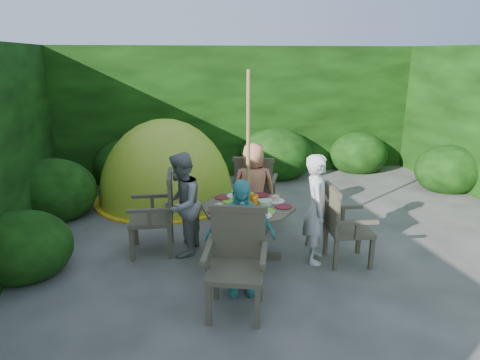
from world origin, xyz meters
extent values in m
plane|color=#403E39|center=(0.00, 0.00, 0.00)|extent=(60.00, 60.00, 0.00)
cube|color=black|center=(0.00, 4.00, 1.25)|extent=(9.00, 1.00, 2.50)
cylinder|color=#3F3929|center=(-0.83, 0.03, 0.31)|extent=(0.11, 0.11, 0.61)
cube|color=#3F3929|center=(-0.83, 0.03, 0.03)|extent=(0.80, 0.36, 0.05)
cube|color=#3F3929|center=(-0.83, 0.03, 0.03)|extent=(0.36, 0.80, 0.05)
cylinder|color=#3F3929|center=(-0.83, 0.03, 0.63)|extent=(1.44, 1.44, 0.04)
cylinder|color=#60C421|center=(-1.07, -0.05, 0.65)|extent=(0.25, 0.25, 0.00)
cylinder|color=#60C421|center=(-0.70, -0.19, 0.65)|extent=(0.25, 0.25, 0.00)
cylinder|color=#60C421|center=(-0.96, 0.25, 0.65)|extent=(0.25, 0.25, 0.00)
cylinder|color=#60C421|center=(-0.58, 0.12, 0.65)|extent=(0.25, 0.25, 0.00)
cylinder|color=#60C421|center=(-0.83, 0.03, 0.65)|extent=(0.25, 0.25, 0.00)
cylinder|color=white|center=(-0.47, 0.10, 0.66)|extent=(0.23, 0.23, 0.01)
cylinder|color=white|center=(-0.89, 0.39, 0.66)|extent=(0.23, 0.23, 0.01)
cylinder|color=white|center=(-1.18, -0.03, 0.66)|extent=(0.23, 0.23, 0.01)
cylinder|color=white|center=(-0.76, -0.32, 0.66)|extent=(0.23, 0.23, 0.01)
cylinder|color=#B50C1A|center=(-0.44, -0.11, 0.66)|extent=(0.20, 0.20, 0.01)
cylinder|color=#B50C1A|center=(-0.57, 0.36, 0.66)|extent=(0.20, 0.20, 0.01)
cylinder|color=#B50C1A|center=(-1.06, 0.38, 0.66)|extent=(0.20, 0.20, 0.01)
cylinder|color=#B50C1A|center=(-1.23, -0.08, 0.66)|extent=(0.20, 0.20, 0.01)
cylinder|color=#B50C1A|center=(-0.84, -0.38, 0.66)|extent=(0.20, 0.20, 0.01)
cylinder|color=#489238|center=(-0.62, 0.01, 0.68)|extent=(0.16, 0.16, 0.05)
cylinder|color=olive|center=(-0.83, 0.03, 1.10)|extent=(0.06, 0.06, 2.20)
cube|color=#3F3929|center=(0.28, -0.37, 0.40)|extent=(0.53, 0.55, 0.05)
cube|color=#3F3929|center=(0.46, -0.60, 0.20)|extent=(0.05, 0.05, 0.39)
cube|color=#3F3929|center=(0.52, -0.19, 0.20)|extent=(0.05, 0.05, 0.39)
cube|color=#3F3929|center=(0.05, -0.54, 0.20)|extent=(0.05, 0.05, 0.39)
cube|color=#3F3929|center=(0.11, -0.14, 0.20)|extent=(0.05, 0.05, 0.39)
cube|color=#3F3929|center=(0.06, -0.34, 0.66)|extent=(0.11, 0.49, 0.47)
cube|color=#3F3929|center=(0.25, -0.61, 0.59)|extent=(0.47, 0.11, 0.04)
cube|color=#3F3929|center=(0.32, -0.13, 0.59)|extent=(0.47, 0.11, 0.04)
cube|color=#3F3929|center=(-1.94, 0.43, 0.43)|extent=(0.56, 0.58, 0.05)
cube|color=#3F3929|center=(-2.14, 0.68, 0.21)|extent=(0.06, 0.06, 0.42)
cube|color=#3F3929|center=(-2.18, 0.23, 0.21)|extent=(0.06, 0.06, 0.42)
cube|color=#3F3929|center=(-1.69, 0.63, 0.21)|extent=(0.06, 0.06, 0.42)
cube|color=#3F3929|center=(-1.74, 0.19, 0.21)|extent=(0.06, 0.06, 0.42)
cube|color=#3F3929|center=(-1.70, 0.41, 0.71)|extent=(0.10, 0.53, 0.51)
cube|color=#3F3929|center=(-1.91, 0.69, 0.64)|extent=(0.51, 0.10, 0.04)
cube|color=#3F3929|center=(-1.96, 0.17, 0.64)|extent=(0.51, 0.10, 0.04)
cube|color=#3F3929|center=(-0.43, 1.14, 0.44)|extent=(0.68, 0.67, 0.05)
cube|color=#3F3929|center=(-0.13, 1.26, 0.21)|extent=(0.07, 0.07, 0.43)
cube|color=#3F3929|center=(-0.54, 1.43, 0.21)|extent=(0.07, 0.07, 0.43)
cube|color=#3F3929|center=(-0.31, 0.85, 0.21)|extent=(0.07, 0.07, 0.43)
cube|color=#3F3929|center=(-0.72, 1.03, 0.21)|extent=(0.07, 0.07, 0.43)
cube|color=#3F3929|center=(-0.52, 0.92, 0.71)|extent=(0.50, 0.25, 0.51)
cube|color=#3F3929|center=(-0.19, 1.04, 0.64)|extent=(0.25, 0.48, 0.04)
cube|color=#3F3929|center=(-0.67, 1.25, 0.64)|extent=(0.25, 0.48, 0.04)
cube|color=#3F3929|center=(-1.23, -1.08, 0.43)|extent=(0.65, 0.64, 0.05)
cube|color=#3F3929|center=(-1.51, -1.21, 0.21)|extent=(0.06, 0.06, 0.42)
cube|color=#3F3929|center=(-1.09, -1.36, 0.21)|extent=(0.06, 0.06, 0.42)
cube|color=#3F3929|center=(-1.36, -0.80, 0.21)|extent=(0.06, 0.06, 0.42)
cube|color=#3F3929|center=(-0.95, -0.94, 0.21)|extent=(0.06, 0.06, 0.42)
cube|color=#3F3929|center=(-1.15, -0.85, 0.70)|extent=(0.50, 0.21, 0.50)
cube|color=#3F3929|center=(-1.47, -0.99, 0.63)|extent=(0.21, 0.49, 0.04)
cube|color=#3F3929|center=(-0.98, -1.16, 0.63)|extent=(0.21, 0.49, 0.04)
imported|color=silver|center=(-0.07, -0.24, 0.65)|extent=(0.46, 0.55, 1.29)
imported|color=gray|center=(-1.58, 0.30, 0.63)|extent=(0.67, 0.75, 1.26)
imported|color=#D57E58|center=(-0.56, 0.78, 0.62)|extent=(0.66, 0.48, 1.23)
imported|color=#52C0BE|center=(-1.10, -0.72, 0.61)|extent=(0.74, 0.38, 1.21)
ellipsoid|color=#A8BE24|center=(-1.63, 2.40, 0.00)|extent=(2.36, 2.36, 2.71)
ellipsoid|color=black|center=(-1.68, 1.64, 0.00)|extent=(0.79, 0.45, 0.93)
cylinder|color=yellow|center=(-1.63, 2.40, 0.02)|extent=(2.37, 2.37, 0.03)
camera|label=1|loc=(-2.00, -4.53, 2.37)|focal=32.00mm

